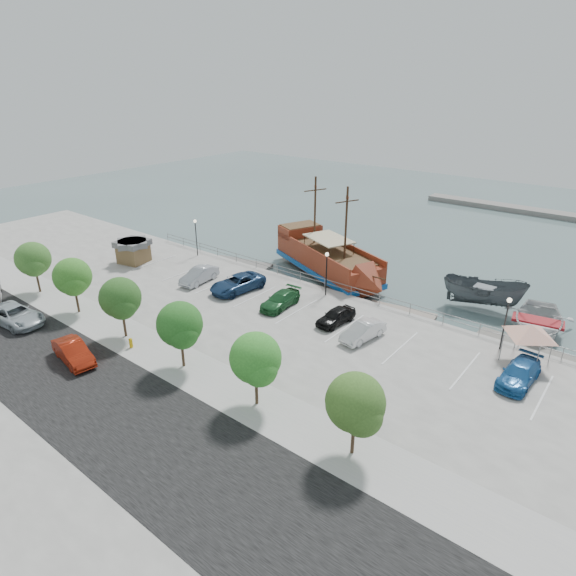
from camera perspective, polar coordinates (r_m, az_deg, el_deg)
The scene contains 32 objects.
ground at distance 41.57m, azimuth -0.63°, elevation -5.00°, with size 160.00×160.00×0.00m, color #4C6160.
land_slab at distance 31.05m, azimuth -27.30°, elevation -18.48°, with size 100.00×58.00×1.20m, color gray.
street at distance 32.23m, azimuth -19.41°, elevation -13.85°, with size 100.00×8.00×0.04m, color black.
sidewalk at distance 34.97m, azimuth -11.16°, elevation -9.60°, with size 100.00×4.00×0.05m, color #A2A2A0.
seawall_railing at distance 46.61m, azimuth 5.40°, elevation 0.27°, with size 50.00×0.06×1.00m.
far_shore at distance 86.56m, azimuth 28.97°, elevation 7.63°, with size 40.00×3.00×0.80m, color gray.
pirate_ship at distance 51.54m, azimuth 5.40°, elevation 2.94°, with size 17.29×10.80×10.80m.
patrol_boat at distance 48.24m, azimuth 22.16°, elevation -0.76°, with size 2.78×7.40×2.86m, color #464D51.
speedboat at distance 45.94m, azimuth 27.45°, elevation -3.81°, with size 5.66×7.92×1.64m, color silver.
dock_west at distance 56.01m, azimuth -5.54°, elevation 2.90°, with size 7.25×2.07×0.41m, color slate.
dock_mid at distance 45.47m, azimuth 13.25°, elevation -2.79°, with size 6.22×1.78×0.36m, color gray.
dock_east at distance 42.76m, azimuth 26.25°, elevation -6.49°, with size 7.60×2.17×0.43m, color slate.
shed at distance 56.24m, azimuth -17.87°, elevation 4.24°, with size 3.64×3.64×2.52m.
canopy_tent at distance 38.09m, azimuth 26.91°, elevation -3.92°, with size 4.67×4.67×3.39m.
street_van at distance 46.16m, azimuth -29.62°, elevation -2.81°, with size 2.61×5.66×1.57m, color #ABB6BB.
street_sedan at distance 38.31m, azimuth -24.11°, elevation -6.95°, with size 1.60×4.58×1.51m, color maroon.
fire_hydrant at distance 38.70m, azimuth -18.13°, elevation -6.16°, with size 0.29×0.29×0.84m.
lamp_post_left at distance 56.13m, azimuth -10.88°, elevation 6.65°, with size 0.36×0.36×4.28m.
lamp_post_mid at distance 44.69m, azimuth 4.60°, elevation 2.59°, with size 0.36×0.36×4.28m.
lamp_post_right at distance 38.94m, azimuth 24.48°, elevation -2.88°, with size 0.36×0.36×4.28m.
tree_a at distance 50.90m, azimuth -27.97°, elevation 2.91°, with size 3.30×3.20×5.00m.
tree_b at distance 44.85m, azimuth -24.16°, elevation 1.08°, with size 3.30×3.20×5.00m.
tree_c at distance 39.12m, azimuth -19.21°, elevation -1.31°, with size 3.30×3.20×5.00m.
tree_d at distance 33.87m, azimuth -12.64°, elevation -4.46°, with size 3.30×3.20×5.00m.
tree_e at distance 29.35m, azimuth -3.75°, elevation -8.57°, with size 3.30×3.20×5.00m.
tree_f at distance 25.96m, azimuth 8.17°, elevation -13.62°, with size 3.30×3.20×5.00m.
parked_car_b at distance 49.13m, azimuth -10.49°, elevation 1.50°, with size 1.58×4.52×1.49m, color #A2A7AE.
parked_car_c at distance 46.56m, azimuth -6.00°, elevation 0.56°, with size 2.61×5.65×1.57m, color navy.
parked_car_d at distance 43.10m, azimuth -0.92°, elevation -1.43°, with size 1.87×4.61×1.34m, color #1F5A2B.
parked_car_e at distance 40.42m, azimuth 5.70°, elevation -3.33°, with size 1.60×3.96×1.35m, color black.
parked_car_f at distance 38.34m, azimuth 8.88°, elevation -5.07°, with size 1.46×4.18×1.38m, color silver.
parked_car_h at distance 36.32m, azimuth 25.72°, elevation -9.12°, with size 1.93×4.74×1.38m, color #1F5D9E.
Camera 1 is at (23.04, -28.32, 18.89)m, focal length 30.00 mm.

